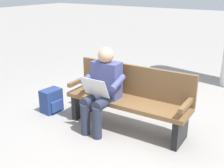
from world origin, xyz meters
TOP-DOWN VIEW (x-y plane):
  - ground_plane at (0.00, 0.00)m, footprint 40.00×40.00m
  - bench_near at (0.00, -0.07)m, footprint 1.81×0.52m
  - person_seated at (0.30, 0.17)m, footprint 0.58×0.58m
  - backpack at (1.31, 0.18)m, footprint 0.29×0.34m

SIDE VIEW (x-z plane):
  - ground_plane at x=0.00m, z-range 0.00..0.00m
  - backpack at x=1.31m, z-range 0.00..0.38m
  - bench_near at x=0.00m, z-range 0.01..0.91m
  - person_seated at x=0.30m, z-range 0.04..1.22m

